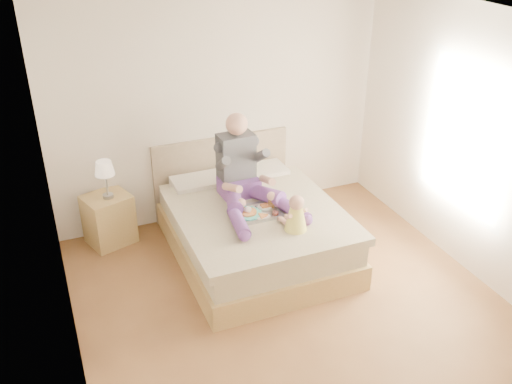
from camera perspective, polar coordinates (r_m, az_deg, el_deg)
name	(u,v)px	position (r m, az deg, el deg)	size (l,w,h in m)	color
room	(307,166)	(4.91, 5.11, 2.63)	(4.02, 4.22, 2.71)	brown
bed	(252,226)	(6.30, -0.42, -3.43)	(1.70, 2.18, 1.00)	#A2844C
nightstand	(109,219)	(6.69, -14.50, -2.64)	(0.59, 0.56, 0.59)	#A2844C
lamp	(104,170)	(6.37, -14.91, 2.12)	(0.22, 0.22, 0.44)	#ABAEB1
adult	(244,176)	(6.10, -1.20, 1.59)	(0.82, 1.17, 0.97)	#5C327F
tray	(256,211)	(5.94, 0.04, -1.90)	(0.48, 0.38, 0.14)	#ABAEB1
baby	(295,215)	(5.63, 3.96, -2.36)	(0.25, 0.34, 0.38)	#E9E149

